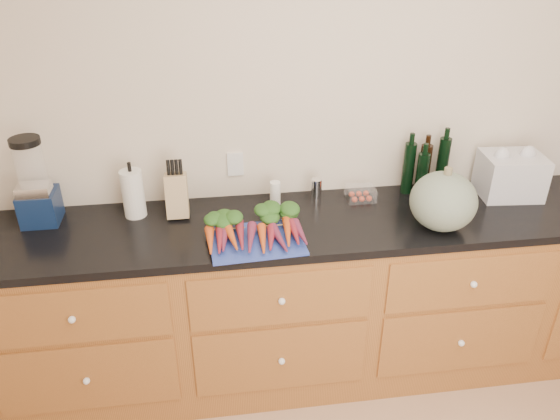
{
  "coord_description": "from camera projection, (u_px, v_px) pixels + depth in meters",
  "views": [
    {
      "loc": [
        -0.72,
        -0.92,
        2.25
      ],
      "look_at": [
        -0.43,
        1.2,
        1.06
      ],
      "focal_mm": 35.0,
      "sensor_mm": 36.0,
      "label": 1
    }
  ],
  "objects": [
    {
      "name": "grinder_pepper",
      "position": [
        275.0,
        194.0,
        2.72
      ],
      "size": [
        0.05,
        0.05,
        0.12
      ],
      "primitive_type": "cylinder",
      "color": "black",
      "rests_on": "countertop"
    },
    {
      "name": "canister_chrome",
      "position": [
        316.0,
        190.0,
        2.75
      ],
      "size": [
        0.05,
        0.05,
        0.12
      ],
      "primitive_type": "cylinder",
      "color": "white",
      "rests_on": "countertop"
    },
    {
      "name": "bottles",
      "position": [
        425.0,
        169.0,
        2.81
      ],
      "size": [
        0.24,
        0.12,
        0.29
      ],
      "color": "black",
      "rests_on": "countertop"
    },
    {
      "name": "paper_towel",
      "position": [
        133.0,
        194.0,
        2.59
      ],
      "size": [
        0.1,
        0.1,
        0.24
      ],
      "primitive_type": "cylinder",
      "color": "white",
      "rests_on": "countertop"
    },
    {
      "name": "tomato_box",
      "position": [
        361.0,
        194.0,
        2.78
      ],
      "size": [
        0.14,
        0.11,
        0.07
      ],
      "primitive_type": "cube",
      "color": "white",
      "rests_on": "countertop"
    },
    {
      "name": "countertop",
      "position": [
        364.0,
        219.0,
        2.65
      ],
      "size": [
        3.64,
        0.62,
        0.04
      ],
      "primitive_type": "cube",
      "color": "black",
      "rests_on": "cabinets"
    },
    {
      "name": "grocery_bag",
      "position": [
        510.0,
        175.0,
        2.79
      ],
      "size": [
        0.32,
        0.26,
        0.22
      ],
      "primitive_type": null,
      "rotation": [
        0.0,
        0.0,
        -0.09
      ],
      "color": "silver",
      "rests_on": "countertop"
    },
    {
      "name": "squash",
      "position": [
        443.0,
        201.0,
        2.49
      ],
      "size": [
        0.3,
        0.3,
        0.27
      ],
      "primitive_type": "ellipsoid",
      "color": "#5A6A59",
      "rests_on": "countertop"
    },
    {
      "name": "blender_appliance",
      "position": [
        35.0,
        187.0,
        2.51
      ],
      "size": [
        0.17,
        0.17,
        0.42
      ],
      "color": "#0E1E43",
      "rests_on": "countertop"
    },
    {
      "name": "grinder_salt",
      "position": [
        275.0,
        193.0,
        2.72
      ],
      "size": [
        0.05,
        0.05,
        0.12
      ],
      "primitive_type": "cylinder",
      "color": "white",
      "rests_on": "countertop"
    },
    {
      "name": "cutting_board",
      "position": [
        256.0,
        241.0,
        2.44
      ],
      "size": [
        0.43,
        0.34,
        0.01
      ],
      "primitive_type": "cube",
      "rotation": [
        0.0,
        0.0,
        0.06
      ],
      "color": "#2A41A5",
      "rests_on": "countertop"
    },
    {
      "name": "knife_block",
      "position": [
        177.0,
        195.0,
        2.61
      ],
      "size": [
        0.1,
        0.1,
        0.21
      ],
      "primitive_type": "cube",
      "color": "tan",
      "rests_on": "countertop"
    },
    {
      "name": "wall_back",
      "position": [
        352.0,
        122.0,
        2.75
      ],
      "size": [
        4.1,
        0.05,
        2.6
      ],
      "primitive_type": "cube",
      "color": "beige",
      "rests_on": "ground"
    },
    {
      "name": "cabinets",
      "position": [
        358.0,
        297.0,
        2.88
      ],
      "size": [
        3.6,
        0.64,
        0.9
      ],
      "color": "brown",
      "rests_on": "ground"
    },
    {
      "name": "carrots",
      "position": [
        255.0,
        230.0,
        2.46
      ],
      "size": [
        0.45,
        0.33,
        0.06
      ],
      "color": "#DC5119",
      "rests_on": "cutting_board"
    }
  ]
}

